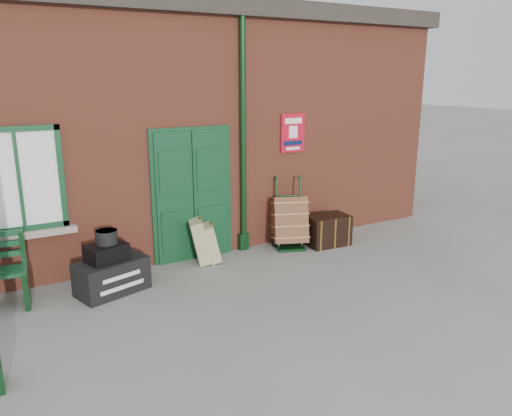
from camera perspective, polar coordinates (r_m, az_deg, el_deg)
ground at (r=7.66m, az=-0.63°, el=-8.69°), size 80.00×80.00×0.00m
station_building at (r=10.25m, az=-10.33°, el=9.63°), size 10.30×4.30×4.36m
houdini_trunk at (r=7.60m, az=-16.14°, el=-7.49°), size 1.10×0.80×0.49m
strongbox at (r=7.46m, az=-16.72°, el=-4.91°), size 0.63×0.53×0.25m
hatbox at (r=7.42m, az=-16.68°, el=-3.19°), size 0.37×0.37×0.20m
suitcase_back at (r=8.46m, az=-6.46°, el=-3.70°), size 0.48×0.60×0.76m
suitcase_front at (r=8.50m, az=-5.22°, el=-3.94°), size 0.44×0.54×0.65m
porter_trolley at (r=9.14m, az=3.83°, el=-1.49°), size 0.81×0.84×1.26m
dark_trunk at (r=9.37m, az=8.14°, el=-2.51°), size 0.81×0.56×0.57m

